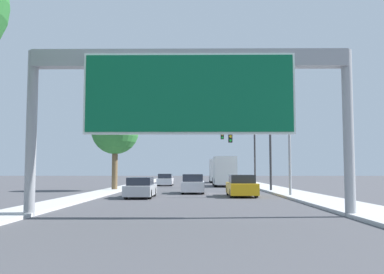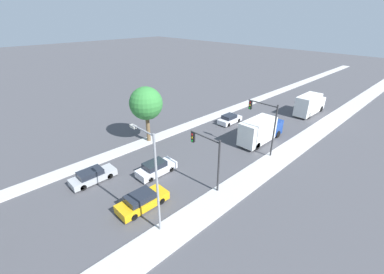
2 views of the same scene
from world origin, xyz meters
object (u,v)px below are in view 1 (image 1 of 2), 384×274
object	(u,v)px
traffic_light_mid_block	(244,147)
palm_tree_background	(115,131)
street_lamp_right	(284,123)
car_mid_left	(193,184)
car_near_left	(165,180)
sign_gantry	(189,87)
car_far_right	(242,186)
traffic_light_near_intersection	(256,148)
car_far_left	(141,188)
truck_box_primary	(224,172)
truck_box_secondary	(217,171)

from	to	relation	value
traffic_light_mid_block	palm_tree_background	distance (m)	15.26
street_lamp_right	palm_tree_background	bearing A→B (deg)	147.02
car_mid_left	car_near_left	bearing A→B (deg)	101.45
sign_gantry	car_mid_left	xyz separation A→B (m)	(0.00, 17.68, -4.51)
sign_gantry	palm_tree_background	bearing A→B (deg)	108.19
traffic_light_mid_block	car_mid_left	bearing A→B (deg)	-114.03
car_near_left	street_lamp_right	xyz separation A→B (m)	(9.98, -22.03, 4.51)
car_far_right	street_lamp_right	distance (m)	5.40
traffic_light_near_intersection	traffic_light_mid_block	world-z (taller)	traffic_light_mid_block
car_far_left	traffic_light_mid_block	bearing A→B (deg)	63.43
traffic_light_near_intersection	palm_tree_background	size ratio (longest dim) A/B	0.74
traffic_light_near_intersection	traffic_light_mid_block	xyz separation A→B (m)	(0.08, 10.00, 0.63)
car_near_left	truck_box_primary	world-z (taller)	truck_box_primary
truck_box_secondary	traffic_light_near_intersection	xyz separation A→B (m)	(1.98, -28.05, 2.05)
sign_gantry	car_near_left	xyz separation A→B (m)	(-3.50, 34.96, -4.55)
car_mid_left	truck_box_primary	world-z (taller)	truck_box_primary
car_far_right	truck_box_primary	size ratio (longest dim) A/B	0.61
sign_gantry	car_far_left	bearing A→B (deg)	106.22
car_far_right	sign_gantry	bearing A→B (deg)	-104.56
car_mid_left	palm_tree_background	world-z (taller)	palm_tree_background
sign_gantry	street_lamp_right	size ratio (longest dim) A/B	1.53
sign_gantry	truck_box_secondary	xyz separation A→B (m)	(3.50, 48.20, -3.46)
street_lamp_right	truck_box_primary	bearing A→B (deg)	98.57
sign_gantry	car_near_left	size ratio (longest dim) A/B	3.17
traffic_light_near_intersection	traffic_light_mid_block	size ratio (longest dim) A/B	0.85
car_far_right	car_mid_left	xyz separation A→B (m)	(-3.50, 4.21, 0.00)
truck_box_primary	traffic_light_near_intersection	bearing A→B (deg)	-81.01
car_far_right	palm_tree_background	xyz separation A→B (m)	(-10.65, 8.30, 4.73)
truck_box_secondary	traffic_light_near_intersection	distance (m)	28.19
car_near_left	palm_tree_background	size ratio (longest dim) A/B	0.55
sign_gantry	car_far_right	xyz separation A→B (m)	(3.50, 13.47, -4.51)
car_far_right	traffic_light_near_intersection	distance (m)	7.62
car_far_right	street_lamp_right	bearing A→B (deg)	-10.29
car_far_right	car_mid_left	distance (m)	5.47
car_far_right	traffic_light_near_intersection	xyz separation A→B (m)	(1.98, 6.68, 3.10)
car_mid_left	street_lamp_right	xyz separation A→B (m)	(6.48, -4.75, 4.47)
car_far_left	car_near_left	bearing A→B (deg)	90.00
car_near_left	truck_box_primary	bearing A→B (deg)	-18.06
traffic_light_near_intersection	street_lamp_right	world-z (taller)	street_lamp_right
car_far_left	traffic_light_near_intersection	bearing A→B (deg)	42.10
truck_box_primary	sign_gantry	bearing A→B (deg)	-96.11
sign_gantry	traffic_light_mid_block	xyz separation A→B (m)	(5.56, 30.15, -0.78)
street_lamp_right	car_mid_left	bearing A→B (deg)	143.77
sign_gantry	car_far_left	distance (m)	13.34
truck_box_secondary	sign_gantry	bearing A→B (deg)	-94.15
palm_tree_background	street_lamp_right	bearing A→B (deg)	-32.98
car_far_right	truck_box_secondary	world-z (taller)	truck_box_secondary
truck_box_primary	traffic_light_mid_block	size ratio (longest dim) A/B	1.17
truck_box_secondary	traffic_light_near_intersection	size ratio (longest dim) A/B	1.35
car_mid_left	truck_box_primary	bearing A→B (deg)	76.87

